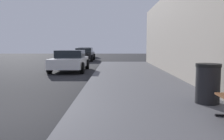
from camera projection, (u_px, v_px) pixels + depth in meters
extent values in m
cube|color=#5B5B60|center=(162.00, 120.00, 4.83)|extent=(4.00, 32.00, 0.15)
cylinder|color=black|center=(208.00, 85.00, 5.91)|extent=(0.58, 0.58, 0.90)
cylinder|color=black|center=(208.00, 65.00, 5.86)|extent=(0.61, 0.61, 0.08)
cube|color=white|center=(70.00, 62.00, 14.55)|extent=(1.81, 4.06, 0.55)
cube|color=black|center=(70.00, 54.00, 14.70)|extent=(1.59, 1.83, 0.45)
cylinder|color=black|center=(82.00, 68.00, 13.28)|extent=(0.22, 0.64, 0.64)
cylinder|color=black|center=(49.00, 68.00, 13.29)|extent=(0.22, 0.64, 0.64)
cylinder|color=black|center=(87.00, 64.00, 15.86)|extent=(0.22, 0.64, 0.64)
cylinder|color=black|center=(60.00, 64.00, 15.87)|extent=(0.22, 0.64, 0.64)
cube|color=black|center=(84.00, 55.00, 24.27)|extent=(1.76, 4.22, 0.55)
cube|color=black|center=(84.00, 50.00, 24.43)|extent=(1.55, 1.90, 0.45)
cylinder|color=black|center=(92.00, 58.00, 22.94)|extent=(0.22, 0.64, 0.64)
cylinder|color=black|center=(73.00, 58.00, 22.96)|extent=(0.22, 0.64, 0.64)
cylinder|color=black|center=(94.00, 57.00, 25.63)|extent=(0.22, 0.64, 0.64)
cylinder|color=black|center=(78.00, 57.00, 25.64)|extent=(0.22, 0.64, 0.64)
cube|color=#B7B7BF|center=(85.00, 53.00, 30.60)|extent=(1.80, 4.47, 0.55)
cube|color=black|center=(86.00, 49.00, 30.77)|extent=(1.59, 2.01, 0.45)
cylinder|color=black|center=(92.00, 55.00, 29.20)|extent=(0.22, 0.64, 0.64)
cylinder|color=black|center=(77.00, 55.00, 29.21)|extent=(0.22, 0.64, 0.64)
cylinder|color=black|center=(93.00, 55.00, 32.04)|extent=(0.22, 0.64, 0.64)
cylinder|color=black|center=(80.00, 55.00, 32.05)|extent=(0.22, 0.64, 0.64)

